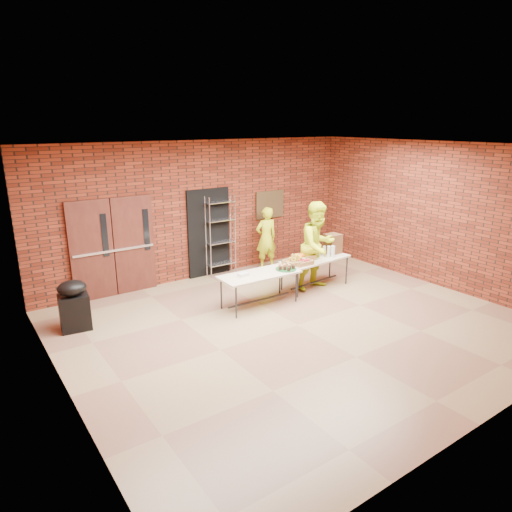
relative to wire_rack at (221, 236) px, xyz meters
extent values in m
cube|color=#825D46|center=(-0.35, -3.32, -0.99)|extent=(8.00, 7.00, 0.04)
cube|color=silver|center=(-0.35, -3.32, 2.25)|extent=(8.00, 7.00, 0.04)
cube|color=maroon|center=(-0.35, 0.20, 0.63)|extent=(8.00, 0.04, 3.20)
cube|color=maroon|center=(-0.35, -6.84, 0.63)|extent=(8.00, 0.04, 3.20)
cube|color=maroon|center=(-4.37, -3.32, 0.63)|extent=(0.04, 7.00, 3.20)
cube|color=maroon|center=(3.67, -3.32, 0.63)|extent=(0.04, 7.00, 3.20)
cube|color=#4B2015|center=(-3.00, 0.12, 0.08)|extent=(0.88, 0.08, 2.10)
cube|color=#4B2015|center=(-2.10, 0.12, 0.08)|extent=(0.88, 0.08, 2.10)
cube|color=black|center=(-2.72, 0.07, 0.38)|extent=(0.12, 0.02, 0.90)
cube|color=black|center=(-1.82, 0.07, 0.38)|extent=(0.12, 0.02, 0.90)
cube|color=silver|center=(-2.55, 0.06, 0.03)|extent=(1.70, 0.04, 0.05)
cube|color=black|center=(-0.25, 0.14, 0.08)|extent=(1.10, 0.06, 2.10)
cube|color=#3F2F19|center=(1.55, 0.13, 0.58)|extent=(0.85, 0.04, 0.70)
cube|color=tan|center=(-0.37, -2.14, -0.31)|extent=(1.67, 0.73, 0.04)
cube|color=#2A2A2E|center=(-0.37, -2.14, -0.86)|extent=(1.47, 0.07, 0.03)
cylinder|color=#2A2A2E|center=(-1.11, -1.86, -0.65)|extent=(0.03, 0.03, 0.64)
cylinder|color=#2A2A2E|center=(0.36, -1.86, -0.65)|extent=(0.03, 0.03, 0.64)
cylinder|color=#2A2A2E|center=(-1.11, -2.41, -0.65)|extent=(0.03, 0.03, 0.64)
cylinder|color=#2A2A2E|center=(0.36, -2.41, -0.65)|extent=(0.03, 0.03, 0.64)
cube|color=tan|center=(1.27, -1.97, -0.32)|extent=(1.69, 0.81, 0.04)
cube|color=#2A2A2E|center=(1.27, -1.97, -0.86)|extent=(1.45, 0.16, 0.03)
cylinder|color=#2A2A2E|center=(0.55, -1.69, -0.65)|extent=(0.03, 0.03, 0.64)
cylinder|color=#2A2A2E|center=(2.00, -1.69, -0.65)|extent=(0.03, 0.03, 0.64)
cylinder|color=#2A2A2E|center=(0.55, -2.24, -0.65)|extent=(0.03, 0.03, 0.64)
cylinder|color=#2A2A2E|center=(2.00, -2.24, -0.65)|extent=(0.03, 0.03, 0.64)
cube|color=olive|center=(0.57, -2.05, -0.27)|extent=(0.41, 0.32, 0.06)
cube|color=olive|center=(0.99, -1.90, -0.26)|extent=(0.45, 0.35, 0.07)
cube|color=olive|center=(0.73, -2.15, -0.27)|extent=(0.41, 0.32, 0.06)
cylinder|color=#144B21|center=(0.23, -2.23, -0.28)|extent=(0.43, 0.43, 0.02)
cube|color=silver|center=(-0.73, -2.09, -0.26)|extent=(0.20, 0.13, 0.07)
cube|color=#53301C|center=(1.88, -1.87, -0.07)|extent=(0.34, 0.31, 0.45)
cylinder|color=silver|center=(1.61, -2.04, -0.18)|extent=(0.08, 0.08, 0.24)
cylinder|color=silver|center=(1.65, -2.13, -0.17)|extent=(0.09, 0.09, 0.26)
cylinder|color=silver|center=(1.58, -1.92, -0.18)|extent=(0.08, 0.08, 0.23)
cube|color=black|center=(-3.72, -1.15, -0.65)|extent=(0.56, 0.48, 0.65)
ellipsoid|color=black|center=(-3.72, -1.15, -0.18)|extent=(0.55, 0.49, 0.28)
imported|color=#C3D517|center=(1.19, -0.22, -0.18)|extent=(0.62, 0.45, 1.57)
imported|color=#C3D517|center=(1.27, -2.03, 0.01)|extent=(1.00, 0.80, 1.96)
camera|label=1|loc=(-5.36, -9.18, 2.63)|focal=32.00mm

